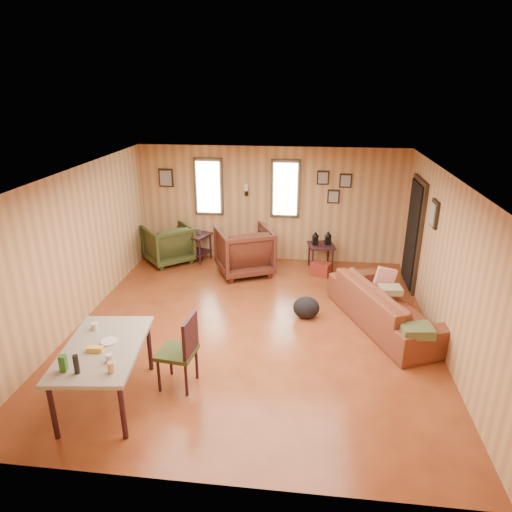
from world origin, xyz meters
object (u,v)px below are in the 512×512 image
Objects in this scene: side_table at (321,243)px; dining_table at (102,352)px; recliner_brown at (244,249)px; recliner_green at (168,242)px; sofa at (387,299)px; end_table at (196,242)px.

dining_table reaches higher than side_table.
recliner_brown reaches higher than side_table.
recliner_green reaches higher than side_table.
side_table is at bearing 139.63° from recliner_green.
sofa reaches higher than end_table.
recliner_brown reaches higher than recliner_green.
sofa is 3.09m from recliner_brown.
recliner_green is 0.58m from end_table.
recliner_green is at bearing 91.24° from dining_table.
recliner_green is (-1.68, 0.39, -0.07)m from recliner_brown.
recliner_green is at bearing 38.94° from sofa.
side_table is at bearing 53.61° from dining_table.
recliner_green is (-4.19, 2.20, -0.00)m from sofa.
sofa is 3.19× the size of end_table.
dining_table is at bearing 99.10° from sofa.
dining_table reaches higher than end_table.
side_table is 0.52× the size of dining_table.
sofa is 1.49× the size of dining_table.
recliner_brown is at bearing 68.80° from dining_table.
sofa is at bearing 120.07° from recliner_brown.
sofa is at bearing 26.03° from dining_table.
recliner_green is 0.58× the size of dining_table.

